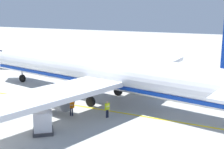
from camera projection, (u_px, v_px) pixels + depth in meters
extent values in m
cylinder|color=white|center=(95.00, 70.00, 34.77)|extent=(10.26, 36.09, 3.80)
cube|color=#192333|center=(7.00, 51.00, 44.41)|extent=(3.61, 2.95, 0.60)
cube|color=white|center=(47.00, 96.00, 26.56)|extent=(16.70, 9.13, 0.50)
cylinder|color=slate|center=(56.00, 98.00, 30.02)|extent=(2.74, 3.55, 2.20)
cube|color=white|center=(148.00, 65.00, 40.95)|extent=(16.32, 6.02, 0.50)
cylinder|color=slate|center=(126.00, 76.00, 40.09)|extent=(2.74, 3.55, 2.20)
cube|color=navy|center=(95.00, 78.00, 34.99)|extent=(9.42, 32.52, 0.36)
cylinder|color=black|center=(22.00, 78.00, 43.31)|extent=(0.54, 1.15, 1.10)
cylinder|color=gray|center=(22.00, 73.00, 43.14)|extent=(0.20, 0.20, 0.50)
cylinder|color=black|center=(91.00, 102.00, 32.49)|extent=(0.54, 1.15, 1.10)
cylinder|color=gray|center=(90.00, 95.00, 32.32)|extent=(0.20, 0.20, 0.50)
cylinder|color=black|center=(118.00, 91.00, 36.59)|extent=(0.54, 1.15, 1.10)
cylinder|color=gray|center=(118.00, 85.00, 36.41)|extent=(0.20, 0.20, 0.50)
cube|color=#333338|center=(43.00, 131.00, 25.58)|extent=(2.39, 2.39, 0.30)
cube|color=silver|center=(43.00, 121.00, 25.37)|extent=(2.11, 2.11, 1.68)
cube|color=silver|center=(49.00, 112.00, 25.34)|extent=(1.57, 1.44, 0.56)
cylinder|color=#191E33|center=(107.00, 114.00, 29.11)|extent=(0.14, 0.14, 0.84)
cylinder|color=#191E33|center=(108.00, 113.00, 29.23)|extent=(0.14, 0.14, 0.84)
cube|color=#CCE519|center=(107.00, 106.00, 29.02)|extent=(0.49, 0.36, 0.63)
cube|color=silver|center=(107.00, 106.00, 29.01)|extent=(0.50, 0.37, 0.06)
sphere|color=tan|center=(107.00, 102.00, 28.92)|extent=(0.23, 0.23, 0.23)
cylinder|color=#CCE519|center=(105.00, 107.00, 28.83)|extent=(0.09, 0.09, 0.60)
cylinder|color=#CCE519|center=(109.00, 105.00, 29.19)|extent=(0.09, 0.09, 0.60)
cylinder|color=#191E33|center=(71.00, 112.00, 29.68)|extent=(0.14, 0.14, 0.82)
cylinder|color=#191E33|center=(72.00, 112.00, 29.66)|extent=(0.14, 0.14, 0.82)
cube|color=orange|center=(71.00, 105.00, 29.52)|extent=(0.35, 0.49, 0.62)
cube|color=silver|center=(71.00, 105.00, 29.51)|extent=(0.36, 0.50, 0.06)
sphere|color=tan|center=(71.00, 101.00, 29.43)|extent=(0.22, 0.22, 0.22)
cylinder|color=orange|center=(69.00, 105.00, 29.54)|extent=(0.09, 0.09, 0.59)
cylinder|color=orange|center=(74.00, 105.00, 29.48)|extent=(0.09, 0.09, 0.59)
cube|color=yellow|center=(122.00, 113.00, 30.54)|extent=(0.30, 60.00, 0.01)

